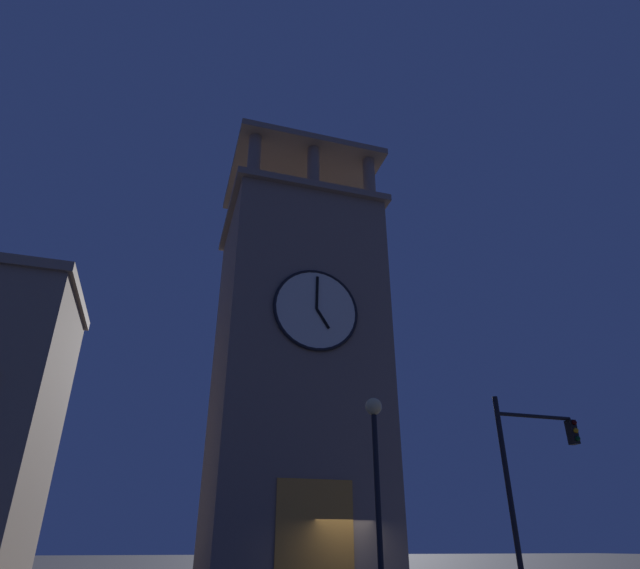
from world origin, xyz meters
The scene contains 3 objects.
clocktower centered at (1.25, -5.09, 9.93)m, with size 8.54×8.25×24.38m.
traffic_signal_mid centered at (-3.25, 6.53, 3.72)m, with size 2.87×0.41×5.75m.
street_lamp centered at (2.32, 7.87, 3.51)m, with size 0.44×0.44×5.02m.
Camera 1 is at (7.57, 20.49, 1.53)m, focal length 29.22 mm.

